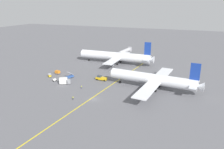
{
  "coord_description": "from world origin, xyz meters",
  "views": [
    {
      "loc": [
        40.85,
        -80.63,
        41.06
      ],
      "look_at": [
        -1.39,
        25.21,
        4.0
      ],
      "focal_mm": 35.0,
      "sensor_mm": 36.0,
      "label": 1
    }
  ],
  "objects": [
    {
      "name": "ground_plane",
      "position": [
        0.0,
        0.0,
        0.0
      ],
      "size": [
        600.0,
        600.0,
        0.0
      ],
      "primitive_type": "plane",
      "color": "slate"
    },
    {
      "name": "ground_crew_ramp_agent_by_cones",
      "position": [
        -8.62,
        -3.83,
        0.89
      ],
      "size": [
        0.5,
        0.36,
        1.7
      ],
      "color": "black",
      "rests_on": "ground"
    },
    {
      "name": "jet_bridge",
      "position": [
        -14.07,
        87.54,
        4.16
      ],
      "size": [
        5.6,
        21.57,
        5.94
      ],
      "color": "#B7B7BC",
      "rests_on": "ground"
    },
    {
      "name": "gse_gpu_cart_small",
      "position": [
        -31.41,
        13.83,
        0.79
      ],
      "size": [
        2.57,
        2.64,
        1.9
      ],
      "color": "silver",
      "rests_on": "ground"
    },
    {
      "name": "gse_baggage_cart_trailing",
      "position": [
        -38.43,
        19.0,
        0.86
      ],
      "size": [
        3.03,
        3.05,
        1.71
      ],
      "color": "gold",
      "rests_on": "ground"
    },
    {
      "name": "gse_container_dolly_flat",
      "position": [
        -37.42,
        25.32,
        1.17
      ],
      "size": [
        3.47,
        2.62,
        2.15
      ],
      "color": "slate",
      "rests_on": "ground"
    },
    {
      "name": "gse_stair_truck_yellow",
      "position": [
        -26.32,
        21.75,
        1.03
      ],
      "size": [
        3.05,
        4.91,
        4.06
      ],
      "color": "#2D5199",
      "rests_on": "ground"
    },
    {
      "name": "airliner_at_gate_left",
      "position": [
        -13.71,
        61.58,
        5.2
      ],
      "size": [
        56.65,
        39.69,
        16.77
      ],
      "color": "white",
      "rests_on": "ground"
    },
    {
      "name": "ground_crew_marshaller_foreground",
      "position": [
        -11.72,
        9.45,
        0.84
      ],
      "size": [
        0.36,
        0.36,
        1.63
      ],
      "color": "#2D3351",
      "rests_on": "ground"
    },
    {
      "name": "airliner_being_pushed",
      "position": [
        21.57,
        22.4,
        5.17
      ],
      "size": [
        49.17,
        49.23,
        15.76
      ],
      "color": "white",
      "rests_on": "ground"
    },
    {
      "name": "gse_catering_truck_tall",
      "position": [
        -23.39,
        12.09,
        1.76
      ],
      "size": [
        6.28,
        4.88,
        3.5
      ],
      "color": "gray",
      "rests_on": "ground"
    },
    {
      "name": "taxiway_stripe",
      "position": [
        -0.68,
        10.0,
        0.0
      ],
      "size": [
        12.58,
        119.44,
        0.01
      ],
      "primitive_type": "cube",
      "rotation": [
        0.0,
        0.0,
        -0.1
      ],
      "color": "yellow",
      "rests_on": "ground"
    },
    {
      "name": "pushback_tug",
      "position": [
        -7.77,
        24.87,
        1.25
      ],
      "size": [
        9.52,
        2.78,
        2.95
      ],
      "color": "gold",
      "rests_on": "ground"
    }
  ]
}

